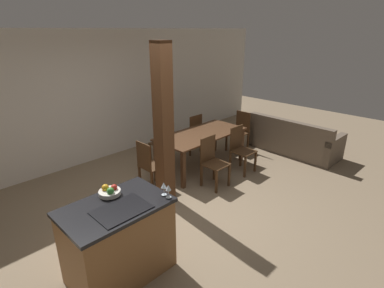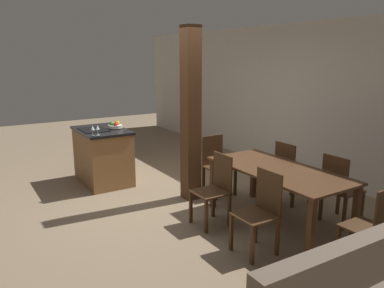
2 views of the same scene
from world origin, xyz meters
The scene contains 15 objects.
ground_plane centered at (0.00, 0.00, 0.00)m, with size 16.00×16.00×0.00m, color #847056.
wall_back centered at (0.00, 2.82, 1.35)m, with size 11.20×0.08×2.70m.
kitchen_island centered at (-1.23, -0.45, 0.47)m, with size 1.14×0.74×0.93m.
fruit_bowl centered at (-1.16, -0.23, 0.98)m, with size 0.25×0.25×0.12m.
wine_glass_near centered at (-0.73, -0.75, 1.05)m, with size 0.06×0.06×0.16m.
wine_glass_middle centered at (-0.73, -0.67, 1.05)m, with size 0.06×0.06×0.16m.
dining_table centered at (1.55, 0.88, 0.64)m, with size 1.88×0.89×0.74m.
dining_chair_near_left centered at (1.13, 0.21, 0.48)m, with size 0.40×0.40×0.91m.
dining_chair_near_right centered at (1.98, 0.21, 0.48)m, with size 0.40×0.40×0.91m.
dining_chair_far_left centered at (1.13, 1.55, 0.48)m, with size 0.40×0.40×0.91m.
dining_chair_far_right centered at (1.98, 1.55, 0.48)m, with size 0.40×0.40×0.91m.
dining_chair_head_end centered at (0.24, 0.88, 0.48)m, with size 0.40×0.40×0.91m.
dining_chair_foot_end centered at (2.87, 0.88, 0.48)m, with size 0.40×0.40×0.91m.
couch centered at (3.63, -0.09, 0.29)m, with size 0.86×1.99×0.82m.
timber_post centered at (0.21, 0.43, 1.27)m, with size 0.23×0.23×2.54m.
Camera 1 is at (-2.60, -2.96, 2.68)m, focal length 28.00 mm.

